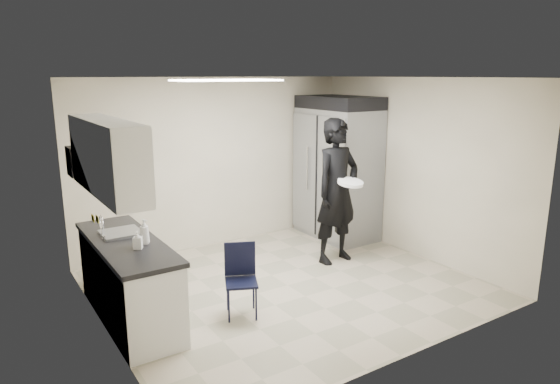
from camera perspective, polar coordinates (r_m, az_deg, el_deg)
floor at (r=6.51m, az=0.88°, el=-10.61°), size 4.50×4.50×0.00m
ceiling at (r=5.95m, az=0.97°, el=12.94°), size 4.50×4.50×0.00m
back_wall at (r=7.81m, az=-7.29°, el=3.34°), size 4.50×0.00×4.50m
left_wall at (r=5.23m, az=-20.05°, el=-2.36°), size 0.00×4.00×4.00m
right_wall at (r=7.56m, az=15.25°, el=2.65°), size 0.00×4.00×4.00m
ceiling_panel at (r=5.99m, az=-6.12°, el=12.59°), size 1.20×0.60×0.02m
lower_counter at (r=5.76m, az=-16.88°, el=-9.85°), size 0.60×1.90×0.86m
countertop at (r=5.60m, az=-17.19°, el=-5.56°), size 0.64×1.95×0.05m
sink at (r=5.84m, az=-17.68°, el=-4.97°), size 0.42×0.40×0.14m
faucet at (r=5.75m, az=-19.70°, el=-3.84°), size 0.02×0.02×0.24m
upper_cabinets at (r=5.35m, az=-19.17°, el=3.82°), size 0.35×1.80×0.75m
towel_dispenser at (r=6.48m, az=-22.09°, el=3.29°), size 0.22×0.30×0.35m
notice_sticker_left at (r=5.34m, az=-20.17°, el=-2.93°), size 0.00×0.12×0.07m
notice_sticker_right at (r=5.54m, az=-20.61°, el=-2.82°), size 0.00×0.12×0.07m
commercial_fridge at (r=8.22m, az=6.57°, el=2.09°), size 0.80×1.35×2.10m
fridge_compressor at (r=8.08m, az=6.79°, el=10.12°), size 0.80×1.35×0.20m
folding_chair at (r=5.62m, az=-4.45°, el=-10.28°), size 0.46×0.46×0.79m
man_tuxedo at (r=7.08m, az=6.54°, el=0.07°), size 0.80×0.57×2.06m
bucket_lid at (r=6.87m, az=8.05°, el=1.09°), size 0.39×0.39×0.04m
soap_bottle_a at (r=5.39m, az=-15.25°, el=-4.41°), size 0.13×0.13×0.26m
soap_bottle_b at (r=5.27m, az=-15.96°, el=-5.29°), size 0.12×0.12×0.19m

